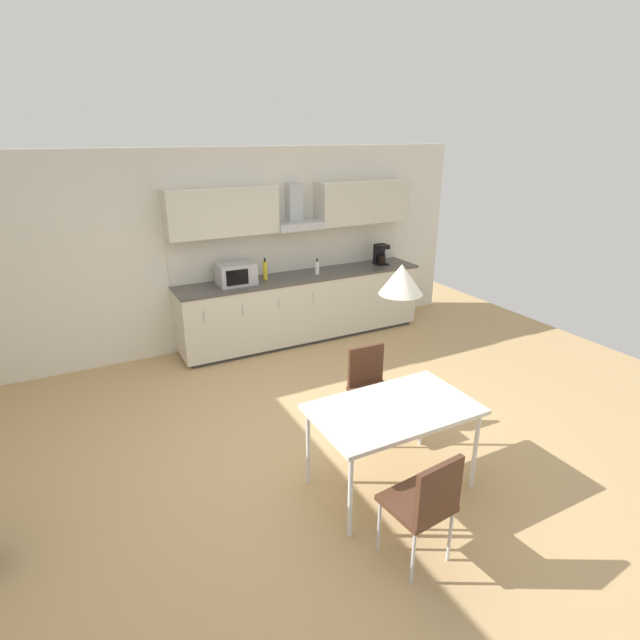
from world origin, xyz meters
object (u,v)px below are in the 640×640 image
Objects in this scene: bottle_white at (317,268)px; bottle_yellow at (265,270)px; chair_far_right at (370,382)px; microwave at (236,274)px; dining_table at (393,413)px; pendant_lamp at (401,279)px; coffee_maker at (380,254)px; chair_near_left at (426,500)px.

bottle_yellow is at bearing 173.46° from bottle_white.
microwave is at bearing 101.17° from chair_far_right.
pendant_lamp is at bearing 180.00° from dining_table.
coffee_maker is 1.02× the size of bottle_yellow.
bottle_white is at bearing 73.11° from pendant_lamp.
bottle_white reaches higher than chair_far_right.
chair_near_left is (-0.10, -4.01, -0.54)m from microwave.
microwave is 3.32m from pendant_lamp.
bottle_white is 0.25× the size of chair_far_right.
chair_near_left is 1.00× the size of chair_far_right.
chair_near_left is 2.72× the size of pendant_lamp.
coffee_maker is at bearing 59.77° from chair_near_left.
dining_table is 1.10m from pendant_lamp.
chair_near_left is at bearing -120.23° from coffee_maker.
bottle_white is 2.55m from chair_far_right.
bottle_yellow reaches higher than chair_far_right.
dining_table is (-0.23, -3.28, -0.37)m from bottle_yellow.
bottle_white is (1.16, -0.04, -0.05)m from microwave.
bottle_yellow reaches higher than chair_near_left.
microwave is 0.55× the size of chair_near_left.
coffee_maker is at bearing 0.67° from microwave.
pendant_lamp is at bearing -94.02° from bottle_yellow.
microwave reaches higher than chair_near_left.
chair_near_left and chair_far_right have the same top height.
pendant_lamp is (-0.00, 0.00, 1.10)m from dining_table.
coffee_maker reaches higher than bottle_yellow.
bottle_yellow is 0.34× the size of chair_near_left.
dining_table is (0.19, -3.24, -0.38)m from microwave.
bottle_yellow is at bearing 5.65° from microwave.
chair_near_left is (-1.26, -3.97, -0.49)m from bottle_white.
bottle_yellow is (0.42, 0.04, -0.01)m from microwave.
chair_far_right is at bearing 69.46° from chair_near_left.
coffee_maker reaches higher than chair_near_left.
chair_near_left is (-2.35, -4.04, -0.55)m from coffee_maker.
chair_near_left is (-0.29, -0.78, -0.16)m from dining_table.
pendant_lamp reaches higher than bottle_white.
bottle_white is 3.35m from dining_table.
dining_table is (-0.97, -3.19, -0.34)m from bottle_white.
dining_table is at bearing -110.88° from chair_far_right.
chair_near_left is (-0.52, -4.06, -0.53)m from bottle_yellow.
bottle_yellow is 0.92× the size of pendant_lamp.
microwave is 1.50× the size of pendant_lamp.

